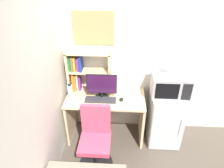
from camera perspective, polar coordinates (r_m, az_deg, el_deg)
name	(u,v)px	position (r m, az deg, el deg)	size (l,w,h in m)	color
wall_back	(200,58)	(3.29, 23.15, 6.60)	(6.40, 0.04, 2.60)	silver
wall_left	(13,133)	(1.95, -25.67, -12.02)	(0.04, 4.40, 2.60)	silver
desk	(106,110)	(3.23, -1.76, -7.18)	(1.17, 0.59, 0.77)	beige
hutch_bookshelf	(83,70)	(3.11, -8.04, 3.81)	(0.64, 0.23, 0.63)	beige
monitor	(102,86)	(2.95, -2.89, -0.55)	(0.44, 0.21, 0.39)	black
keyboard	(101,100)	(3.01, -3.18, -4.37)	(0.45, 0.15, 0.02)	#333338
computer_mouse	(121,99)	(3.00, 2.58, -4.26)	(0.06, 0.09, 0.03)	black
water_bottle	(70,92)	(3.06, -11.46, -2.08)	(0.08, 0.08, 0.23)	silver
mini_fridge	(165,117)	(3.33, 14.32, -8.89)	(0.48, 0.55, 0.88)	silver
microwave	(170,85)	(3.00, 15.77, -0.16)	(0.52, 0.36, 0.31)	#ADADB2
desk_fan	(170,65)	(2.84, 15.77, 4.94)	(0.15, 0.11, 0.25)	silver
desk_chair	(96,142)	(2.93, -4.52, -15.58)	(0.47, 0.47, 0.93)	black
wall_corkboard	(93,28)	(2.94, -5.21, 15.15)	(0.58, 0.02, 0.46)	tan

